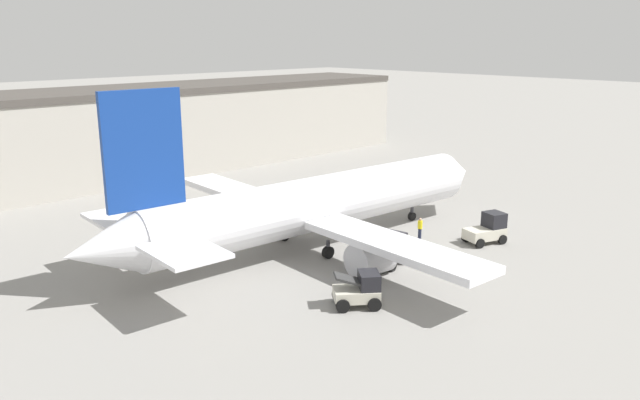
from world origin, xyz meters
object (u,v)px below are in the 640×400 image
Objects in this scene: baggage_tug at (390,250)px; belt_loader_truck at (360,290)px; pushback_tug at (488,229)px; airplane at (310,205)px; ground_crew_worker at (420,227)px.

belt_loader_truck is at bearing -162.31° from baggage_tug.
baggage_tug is 0.84× the size of pushback_tug.
airplane is at bearing 96.36° from baggage_tug.
ground_crew_worker is 0.48× the size of pushback_tug.
baggage_tug is at bearing -80.87° from ground_crew_worker.
pushback_tug is at bearing -34.68° from airplane.
airplane is 11.07× the size of belt_loader_truck.
airplane is 13.74m from pushback_tug.
ground_crew_worker is at bearing 60.12° from belt_loader_truck.
baggage_tug is at bearing -70.94° from airplane.
belt_loader_truck is (-4.99, -9.53, -2.30)m from airplane.
baggage_tug reaches higher than ground_crew_worker.
belt_loader_truck is at bearing -157.72° from pushback_tug.
airplane is at bearing -127.94° from ground_crew_worker.
belt_loader_truck is 15.59m from pushback_tug.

